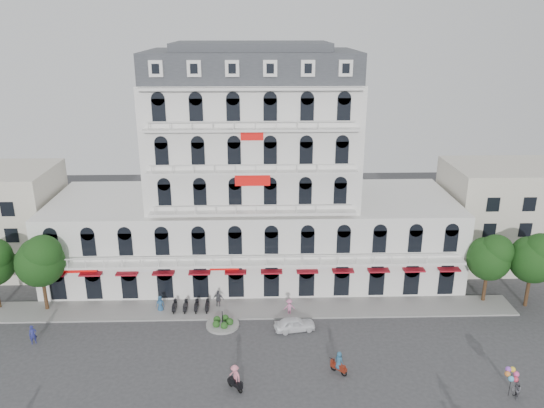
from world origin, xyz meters
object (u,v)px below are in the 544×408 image
Objects in this scene: parked_car at (295,324)px; rider_center at (235,377)px; balloon_vendor at (514,383)px; rider_east at (339,363)px.

rider_center is (-5.33, -8.45, 0.54)m from parked_car.
parked_car is at bearing 148.63° from balloon_vendor.
rider_east is (3.20, -6.60, 0.34)m from parked_car.
rider_center reaches higher than parked_car.
rider_east is at bearing 58.44° from rider_center.
parked_car is 10.00m from rider_center.
rider_east is 0.91× the size of rider_center.
rider_center reaches higher than rider_east.
balloon_vendor reaches higher than parked_car.
rider_east is at bearing 165.66° from balloon_vendor.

